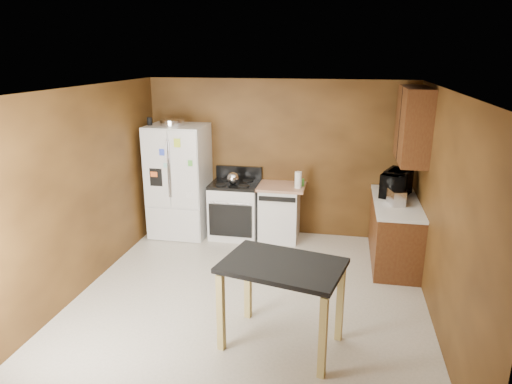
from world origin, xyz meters
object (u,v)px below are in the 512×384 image
(roasting_pan, at_px, (172,122))
(island, at_px, (282,277))
(toaster, at_px, (396,197))
(paper_towel, at_px, (298,180))
(dishwasher, at_px, (280,212))
(kettle, at_px, (233,178))
(pen_cup, at_px, (150,121))
(microwave, at_px, (396,184))
(green_canister, at_px, (301,182))
(refrigerator, at_px, (179,181))
(gas_range, at_px, (235,209))

(roasting_pan, xyz_separation_m, island, (2.10, -2.66, -1.08))
(toaster, bearing_deg, paper_towel, 142.04)
(toaster, distance_m, dishwasher, 1.89)
(dishwasher, bearing_deg, roasting_pan, -176.02)
(kettle, bearing_deg, pen_cup, -177.12)
(microwave, bearing_deg, kettle, 109.49)
(microwave, bearing_deg, green_canister, 101.72)
(toaster, bearing_deg, dishwasher, 143.27)
(roasting_pan, relative_size, pen_cup, 3.09)
(dishwasher, bearing_deg, kettle, -171.93)
(microwave, xyz_separation_m, refrigerator, (-3.35, 0.13, -0.16))
(paper_towel, height_order, microwave, microwave)
(pen_cup, height_order, toaster, pen_cup)
(toaster, height_order, gas_range, toaster)
(microwave, relative_size, dishwasher, 0.67)
(pen_cup, height_order, kettle, pen_cup)
(green_canister, relative_size, island, 0.08)
(kettle, relative_size, gas_range, 0.17)
(roasting_pan, xyz_separation_m, refrigerator, (0.05, 0.03, -0.95))
(paper_towel, height_order, gas_range, paper_towel)
(refrigerator, bearing_deg, paper_towel, 0.16)
(paper_towel, distance_m, dishwasher, 0.64)
(paper_towel, xyz_separation_m, island, (0.13, -2.70, -0.25))
(gas_range, height_order, dishwasher, gas_range)
(toaster, height_order, microwave, microwave)
(kettle, height_order, dishwasher, kettle)
(paper_towel, height_order, refrigerator, refrigerator)
(gas_range, bearing_deg, kettle, -97.50)
(roasting_pan, xyz_separation_m, microwave, (3.40, -0.10, -0.78))
(dishwasher, relative_size, island, 0.68)
(refrigerator, distance_m, island, 3.39)
(pen_cup, bearing_deg, gas_range, 6.29)
(roasting_pan, relative_size, refrigerator, 0.21)
(roasting_pan, bearing_deg, refrigerator, 33.39)
(roasting_pan, bearing_deg, paper_towel, 1.07)
(kettle, bearing_deg, roasting_pan, -179.21)
(pen_cup, relative_size, green_canister, 1.11)
(kettle, xyz_separation_m, dishwasher, (0.73, 0.10, -0.54))
(pen_cup, bearing_deg, green_canister, 5.05)
(microwave, height_order, refrigerator, refrigerator)
(paper_towel, relative_size, microwave, 0.43)
(toaster, distance_m, microwave, 0.45)
(gas_range, distance_m, island, 2.99)
(paper_towel, distance_m, green_canister, 0.14)
(pen_cup, bearing_deg, paper_towel, 2.20)
(kettle, distance_m, microwave, 2.46)
(pen_cup, xyz_separation_m, gas_range, (1.31, 0.14, -1.40))
(roasting_pan, bearing_deg, green_canister, 4.45)
(roasting_pan, height_order, dishwasher, roasting_pan)
(paper_towel, xyz_separation_m, toaster, (1.39, -0.58, -0.01))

